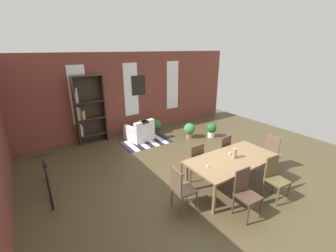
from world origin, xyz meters
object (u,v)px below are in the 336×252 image
dining_table (232,161)px  bicycle_second (48,181)px  dining_chair_far_right (222,151)px  vase_on_table (235,153)px  dining_chair_near_left (245,192)px  bookshelf_tall (88,110)px  dining_chair_head_left (181,188)px  potted_plant_by_shelf (189,130)px  armchair_white (140,132)px  potted_plant_corner (211,129)px  potted_plant_window (157,125)px  dining_chair_far_left (194,160)px  dining_chair_head_right (269,152)px  dining_chair_near_right (275,177)px

dining_table → bicycle_second: (-3.58, 2.04, -0.36)m
dining_table → dining_chair_far_right: bearing=57.7°
dining_table → vase_on_table: size_ratio=9.12×
dining_chair_near_left → bookshelf_tall: bearing=105.9°
dining_chair_head_left → potted_plant_by_shelf: 3.88m
potted_plant_by_shelf → dining_chair_near_left: bearing=-113.3°
vase_on_table → bicycle_second: (-3.63, 2.04, -0.54)m
dining_table → armchair_white: (-0.45, 3.78, -0.40)m
potted_plant_corner → potted_plant_window: 2.11m
armchair_white → potted_plant_corner: armchair_white is taller
dining_table → potted_plant_corner: (1.84, 2.56, -0.39)m
dining_chair_near_left → armchair_white: 4.55m
vase_on_table → potted_plant_by_shelf: bearing=70.0°
armchair_white → potted_plant_corner: bearing=-27.9°
armchair_white → dining_table: bearing=-83.2°
dining_chair_far_left → potted_plant_corner: dining_chair_far_left is taller
dining_chair_far_left → potted_plant_window: size_ratio=2.01×
dining_chair_far_right → dining_chair_head_left: bearing=-158.4°
dining_chair_head_right → armchair_white: dining_chair_head_right is taller
bookshelf_tall → potted_plant_window: (2.42, -0.36, -0.91)m
dining_chair_far_right → potted_plant_window: size_ratio=2.01×
potted_plant_window → dining_chair_near_left: bearing=-100.7°
bicycle_second → bookshelf_tall: bearing=56.9°
vase_on_table → potted_plant_by_shelf: (1.06, 2.93, -0.56)m
dining_chair_near_left → dining_chair_near_right: bearing=-0.0°
potted_plant_by_shelf → vase_on_table: bearing=-110.0°
dining_chair_near_left → armchair_white: bearing=89.7°
dining_chair_head_right → bicycle_second: size_ratio=0.59×
potted_plant_window → dining_chair_far_left: bearing=-105.3°
dining_chair_far_left → potted_plant_window: 3.51m
vase_on_table → bookshelf_tall: 4.94m
bookshelf_tall → armchair_white: bearing=-25.4°
dining_chair_head_left → potted_plant_window: size_ratio=2.01×
dining_chair_far_right → potted_plant_corner: (1.36, 1.80, -0.22)m
armchair_white → dining_chair_far_left: bearing=-90.4°
dining_chair_head_left → dining_chair_far_left: 1.22m
vase_on_table → bookshelf_tall: (-2.03, 4.50, 0.29)m
dining_chair_far_left → potted_plant_by_shelf: bearing=53.7°
dining_table → dining_chair_far_right: size_ratio=2.23×
armchair_white → bookshelf_tall: bearing=154.6°
vase_on_table → dining_chair_head_right: bearing=0.2°
dining_chair_near_left → potted_plant_corner: 4.06m
dining_table → dining_chair_far_left: size_ratio=2.23×
dining_chair_head_right → bicycle_second: bearing=157.9°
dining_chair_head_right → potted_plant_by_shelf: dining_chair_head_right is taller
dining_table → bicycle_second: size_ratio=1.32×
dining_chair_head_left → bookshelf_tall: bearing=96.9°
dining_chair_head_left → bicycle_second: bearing=136.6°
bookshelf_tall → dining_chair_far_right: bearing=-56.7°
bookshelf_tall → potted_plant_by_shelf: bookshelf_tall is taller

